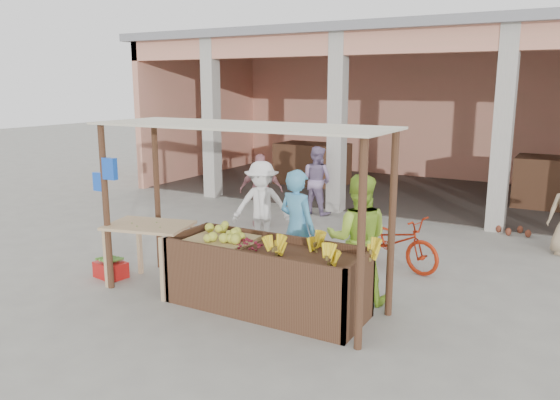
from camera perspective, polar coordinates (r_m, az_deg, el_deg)
The scene contains 18 objects.
ground at distance 7.54m, azimuth -4.73°, elevation -10.51°, with size 60.00×60.00×0.00m, color gray.
market_building at distance 15.18m, azimuth 14.83°, elevation 10.91°, with size 14.40×6.40×4.20m.
fruit_stall at distance 7.15m, azimuth -1.43°, elevation -8.34°, with size 2.60×0.95×0.80m, color #503120.
stall_awning at distance 7.09m, azimuth -4.83°, elevation 4.61°, with size 4.09×1.35×2.39m.
banana_heap at distance 6.69m, azimuth 4.23°, elevation -5.18°, with size 1.22×0.66×0.22m, color yellow, non-canonical shape.
melon_tray at distance 7.38m, azimuth -6.07°, elevation -3.65°, with size 0.83×0.72×0.21m.
berry_heap at distance 7.10m, azimuth -3.47°, elevation -4.46°, with size 0.48×0.39×0.15m, color maroon.
side_table at distance 8.02m, azimuth -13.51°, elevation -3.46°, with size 1.30×1.02×0.93m.
papaya_pile at distance 7.96m, azimuth -13.59°, elevation -1.82°, with size 0.65×0.37×0.19m, color #488B2D, non-canonical shape.
red_crate at distance 8.75m, azimuth -17.26°, elevation -6.97°, with size 0.46×0.33×0.24m, color #B31513.
plantain_bundle at distance 8.70m, azimuth -17.32°, elevation -6.00°, with size 0.34×0.24×0.07m, color #4F8A32, non-canonical shape.
produce_sacks at distance 11.56m, azimuth 23.32°, elevation -1.93°, with size 0.98×0.73×0.59m.
vendor_blue at distance 7.81m, azimuth 1.81°, elevation -2.59°, with size 0.69×0.50×1.83m, color #52A8DA.
vendor_green at distance 7.33m, azimuth 8.13°, elevation -3.70°, with size 0.88×0.51×1.83m, color #A2D138.
motorcycle at distance 8.90m, azimuth 11.66°, elevation -4.11°, with size 1.74×0.60×0.91m, color #A1230C.
shopper_a at distance 9.54m, azimuth -1.92°, elevation -0.28°, with size 1.10×0.55×1.71m, color white.
shopper_b at distance 11.19m, azimuth -1.98°, elevation 1.27°, with size 0.94×0.50×1.60m, color #C0787F.
shopper_f at distance 12.31m, azimuth 3.85°, elevation 2.41°, with size 0.82×0.47×1.68m, color gray.
Camera 1 is at (3.94, -5.75, 2.88)m, focal length 35.00 mm.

